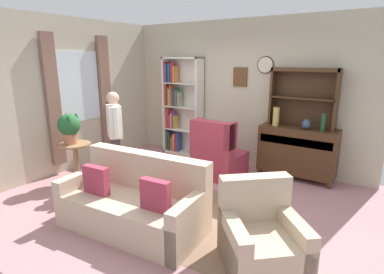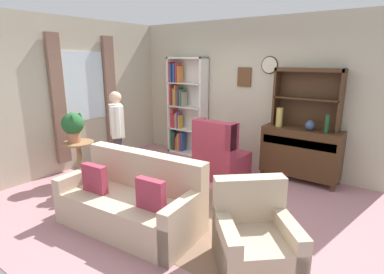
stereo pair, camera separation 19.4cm
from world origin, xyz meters
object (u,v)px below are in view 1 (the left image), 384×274
object	(u,v)px
couch_floral	(135,203)
person_reading	(115,132)
sideboard_hutch	(304,90)
coffee_table	(178,176)
bottle_wine	(323,123)
bookshelf	(179,107)
sideboard	(297,150)
armchair_floral	(261,240)
wingback_chair	(217,156)
plant_stand	(76,159)
book_stack	(182,171)
vase_tall	(276,117)
potted_plant_large	(69,126)
vase_round	(306,124)

from	to	relation	value
couch_floral	person_reading	distance (m)	1.58
sideboard_hutch	coffee_table	world-z (taller)	sideboard_hutch
bottle_wine	couch_floral	xyz separation A→B (m)	(-1.62, -2.68, -0.76)
bookshelf	bottle_wine	xyz separation A→B (m)	(3.00, -0.17, 0.03)
sideboard	sideboard_hutch	world-z (taller)	sideboard_hutch
armchair_floral	wingback_chair	world-z (taller)	wingback_chair
armchair_floral	coffee_table	xyz separation A→B (m)	(-1.63, 0.80, 0.06)
bookshelf	sideboard_hutch	size ratio (longest dim) A/B	1.91
plant_stand	wingback_chair	bearing A→B (deg)	40.90
sideboard	bottle_wine	distance (m)	0.69
couch_floral	book_stack	size ratio (longest dim) A/B	9.38
sideboard	vase_tall	distance (m)	0.70
bookshelf	vase_tall	distance (m)	2.22
bookshelf	book_stack	bearing A→B (deg)	-53.14
sideboard	bottle_wine	xyz separation A→B (m)	(0.39, -0.09, 0.56)
sideboard_hutch	book_stack	size ratio (longest dim) A/B	5.52
sideboard	wingback_chair	size ratio (longest dim) A/B	1.24
sideboard_hutch	vase_tall	distance (m)	0.64
coffee_table	armchair_floral	bearing A→B (deg)	-26.02
vase_tall	bottle_wine	bearing A→B (deg)	-0.66
bookshelf	plant_stand	world-z (taller)	bookshelf
armchair_floral	plant_stand	world-z (taller)	armchair_floral
sideboard	book_stack	distance (m)	2.19
coffee_table	bottle_wine	bearing A→B (deg)	46.26
bottle_wine	person_reading	bearing A→B (deg)	-146.80
potted_plant_large	vase_tall	bearing A→B (deg)	40.07
bookshelf	bottle_wine	distance (m)	3.00
person_reading	potted_plant_large	bearing A→B (deg)	-147.99
bookshelf	sideboard	world-z (taller)	bookshelf
vase_tall	plant_stand	distance (m)	3.51
couch_floral	plant_stand	distance (m)	1.86
potted_plant_large	vase_round	bearing A→B (deg)	35.33
couch_floral	wingback_chair	size ratio (longest dim) A/B	1.78
plant_stand	person_reading	bearing A→B (deg)	31.57
bookshelf	bottle_wine	size ratio (longest dim) A/B	7.07
vase_round	person_reading	size ratio (longest dim) A/B	0.11
sideboard	potted_plant_large	xyz separation A→B (m)	(-3.07, -2.34, 0.49)
vase_tall	book_stack	size ratio (longest dim) A/B	1.64
bookshelf	vase_round	world-z (taller)	bookshelf
sideboard_hutch	bottle_wine	distance (m)	0.66
wingback_chair	plant_stand	bearing A→B (deg)	-139.10
vase_round	book_stack	distance (m)	2.27
wingback_chair	couch_floral	bearing A→B (deg)	-91.03
bookshelf	couch_floral	distance (m)	3.25
armchair_floral	book_stack	xyz separation A→B (m)	(-1.52, 0.75, 0.18)
couch_floral	vase_round	bearing A→B (deg)	63.31
wingback_chair	plant_stand	size ratio (longest dim) A/B	1.50
vase_tall	vase_round	bearing A→B (deg)	1.49
sideboard_hutch	coffee_table	xyz separation A→B (m)	(-1.26, -1.92, -1.21)
sideboard_hutch	couch_floral	distance (m)	3.37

